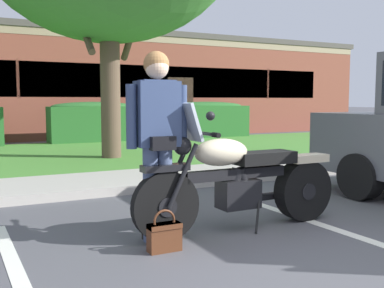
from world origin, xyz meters
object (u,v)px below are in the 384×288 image
object	(u,v)px
hedge_center_right	(94,121)
brick_building	(6,85)
rider_person	(157,132)
handbag	(164,234)
motorcycle	(247,180)
hedge_right	(205,119)

from	to	relation	value
hedge_center_right	brick_building	xyz separation A→B (m)	(-1.97, 5.48, 1.21)
rider_person	handbag	distance (m)	0.90
motorcycle	brick_building	size ratio (longest dim) A/B	0.08
handbag	hedge_center_right	xyz separation A→B (m)	(2.05, 10.02, 0.51)
motorcycle	handbag	xyz separation A→B (m)	(-1.01, -0.27, -0.34)
motorcycle	brick_building	xyz separation A→B (m)	(-0.93, 15.23, 1.37)
motorcycle	handbag	distance (m)	1.10
handbag	hedge_center_right	size ratio (longest dim) A/B	0.14
rider_person	brick_building	bearing A→B (deg)	89.98
rider_person	brick_building	xyz separation A→B (m)	(0.01, 15.19, 0.87)
rider_person	handbag	bearing A→B (deg)	-103.12
hedge_center_right	rider_person	bearing A→B (deg)	-101.49
handbag	brick_building	bearing A→B (deg)	89.71
rider_person	hedge_center_right	world-z (taller)	rider_person
rider_person	hedge_right	distance (m)	11.31
handbag	hedge_center_right	world-z (taller)	hedge_center_right
brick_building	handbag	bearing A→B (deg)	-90.29
rider_person	brick_building	distance (m)	15.22
rider_person	hedge_center_right	distance (m)	9.92
hedge_center_right	hedge_right	bearing A→B (deg)	0.00
motorcycle	handbag	bearing A→B (deg)	-164.84
rider_person	hedge_right	world-z (taller)	rider_person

